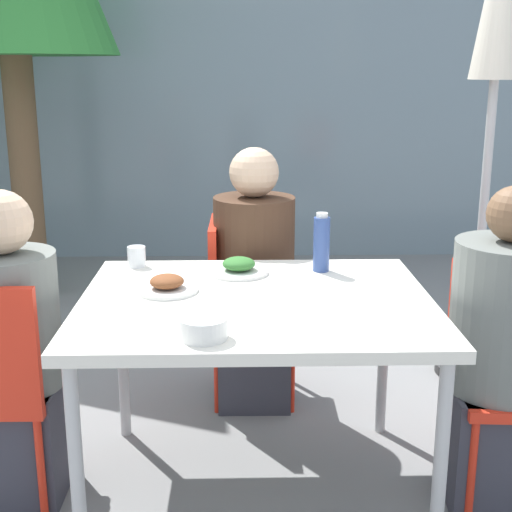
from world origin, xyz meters
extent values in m
plane|color=gray|center=(0.00, 0.00, 0.00)|extent=(24.00, 24.00, 0.00)
cube|color=gray|center=(0.00, 3.53, 1.50)|extent=(10.00, 0.20, 3.00)
cube|color=silver|center=(0.00, 0.00, 0.74)|extent=(1.22, 1.00, 0.04)
cylinder|color=#B7B7B7|center=(-0.55, -0.44, 0.36)|extent=(0.04, 0.04, 0.72)
cylinder|color=#B7B7B7|center=(0.55, -0.44, 0.36)|extent=(0.04, 0.04, 0.72)
cylinder|color=#B7B7B7|center=(-0.55, 0.44, 0.36)|extent=(0.04, 0.04, 0.72)
cylinder|color=#B7B7B7|center=(0.55, 0.44, 0.36)|extent=(0.04, 0.04, 0.72)
cube|color=red|center=(-0.91, 0.01, 0.42)|extent=(0.40, 0.40, 0.04)
cylinder|color=red|center=(-0.74, 0.18, 0.20)|extent=(0.03, 0.03, 0.40)
cylinder|color=red|center=(-0.74, -0.16, 0.20)|extent=(0.03, 0.03, 0.40)
cube|color=#383842|center=(-0.86, 0.01, 0.22)|extent=(0.32, 0.32, 0.44)
cylinder|color=slate|center=(-0.86, 0.01, 0.68)|extent=(0.35, 0.35, 0.48)
sphere|color=beige|center=(-0.86, 0.01, 1.03)|extent=(0.22, 0.22, 0.22)
cube|color=red|center=(0.92, 0.12, 0.65)|extent=(0.40, 0.06, 0.42)
cylinder|color=red|center=(0.73, -0.22, 0.20)|extent=(0.03, 0.03, 0.40)
cylinder|color=red|center=(0.75, 0.12, 0.20)|extent=(0.03, 0.03, 0.40)
cube|color=#383842|center=(0.86, -0.06, 0.22)|extent=(0.36, 0.36, 0.44)
cylinder|color=slate|center=(0.86, -0.06, 0.70)|extent=(0.38, 0.38, 0.53)
cube|color=red|center=(0.01, 0.80, 0.42)|extent=(0.41, 0.41, 0.04)
cube|color=red|center=(-0.17, 0.80, 0.65)|extent=(0.04, 0.40, 0.42)
cylinder|color=red|center=(0.18, 0.97, 0.20)|extent=(0.03, 0.03, 0.40)
cylinder|color=red|center=(0.18, 0.63, 0.20)|extent=(0.03, 0.03, 0.40)
cylinder|color=red|center=(-0.16, 0.97, 0.20)|extent=(0.03, 0.03, 0.40)
cylinder|color=red|center=(-0.16, 0.63, 0.20)|extent=(0.03, 0.03, 0.40)
cube|color=#383842|center=(0.01, 0.75, 0.22)|extent=(0.33, 0.33, 0.44)
cylinder|color=#472D1E|center=(0.01, 0.75, 0.71)|extent=(0.36, 0.36, 0.54)
sphere|color=beige|center=(0.01, 0.75, 1.09)|extent=(0.22, 0.22, 0.22)
cylinder|color=#333333|center=(1.14, 1.03, 0.03)|extent=(0.36, 0.36, 0.05)
cylinder|color=#BCBCBC|center=(1.14, 1.03, 1.17)|extent=(0.04, 0.04, 2.34)
cylinder|color=white|center=(-0.06, 0.30, 0.77)|extent=(0.23, 0.23, 0.01)
ellipsoid|color=#33702D|center=(-0.06, 0.30, 0.80)|extent=(0.13, 0.13, 0.05)
cylinder|color=white|center=(-0.31, 0.08, 0.77)|extent=(0.22, 0.22, 0.01)
ellipsoid|color=brown|center=(-0.31, 0.08, 0.80)|extent=(0.12, 0.12, 0.05)
cylinder|color=#334C8E|center=(0.26, 0.33, 0.87)|extent=(0.06, 0.06, 0.21)
cylinder|color=white|center=(0.26, 0.33, 0.98)|extent=(0.04, 0.04, 0.02)
cylinder|color=white|center=(-0.47, 0.41, 0.80)|extent=(0.07, 0.07, 0.08)
cylinder|color=white|center=(-0.16, -0.38, 0.79)|extent=(0.14, 0.14, 0.06)
cylinder|color=brown|center=(-1.46, 2.37, 0.80)|extent=(0.20, 0.20, 1.61)
camera|label=1|loc=(-0.06, -2.35, 1.53)|focal=50.00mm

